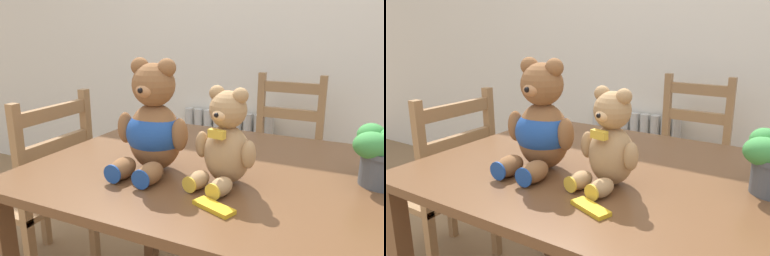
# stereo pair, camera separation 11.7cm
# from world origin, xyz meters

# --- Properties ---
(wall_back) EXTENTS (8.00, 0.04, 2.60)m
(wall_back) POSITION_xyz_m (0.00, 1.78, 1.30)
(wall_back) COLOR silver
(wall_back) RESTS_ON ground_plane
(radiator) EXTENTS (0.66, 0.10, 0.69)m
(radiator) POSITION_xyz_m (-0.47, 1.71, 0.31)
(radiator) COLOR beige
(radiator) RESTS_ON ground_plane
(dining_table) EXTENTS (1.30, 0.97, 0.78)m
(dining_table) POSITION_xyz_m (0.00, 0.48, 0.68)
(dining_table) COLOR brown
(dining_table) RESTS_ON ground_plane
(wooden_chair_behind) EXTENTS (0.39, 0.43, 0.99)m
(wooden_chair_behind) POSITION_xyz_m (-0.01, 1.40, 0.48)
(wooden_chair_behind) COLOR #997047
(wooden_chair_behind) RESTS_ON ground_plane
(wooden_chair_side) EXTENTS (0.40, 0.45, 0.95)m
(wooden_chair_side) POSITION_xyz_m (-0.99, 0.55, 0.46)
(wooden_chair_side) COLOR #997047
(wooden_chair_side) RESTS_ON ground_plane
(teddy_bear_left) EXTENTS (0.26, 0.26, 0.37)m
(teddy_bear_left) POSITION_xyz_m (-0.22, 0.36, 0.93)
(teddy_bear_left) COLOR brown
(teddy_bear_left) RESTS_ON dining_table
(teddy_bear_right) EXTENTS (0.21, 0.22, 0.30)m
(teddy_bear_right) POSITION_xyz_m (0.04, 0.36, 0.91)
(teddy_bear_right) COLOR tan
(teddy_bear_right) RESTS_ON dining_table
(chocolate_bar) EXTENTS (0.13, 0.08, 0.01)m
(chocolate_bar) POSITION_xyz_m (0.08, 0.18, 0.78)
(chocolate_bar) COLOR gold
(chocolate_bar) RESTS_ON dining_table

